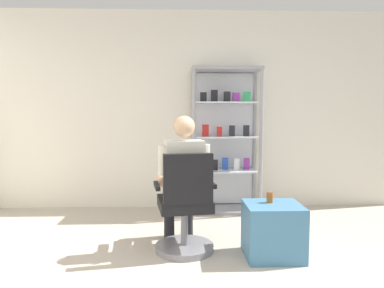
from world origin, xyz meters
name	(u,v)px	position (x,y,z in m)	size (l,w,h in m)	color
back_wall	(195,110)	(0.00, 3.00, 1.35)	(6.00, 0.10, 2.70)	silver
display_cabinet_main	(225,139)	(0.40, 2.76, 0.96)	(0.90, 0.45, 1.90)	gray
office_chair	(185,212)	(-0.16, 1.27, 0.39)	(0.60, 0.56, 0.96)	slate
seated_shopkeeper	(183,175)	(-0.18, 1.44, 0.71)	(0.53, 0.60, 1.29)	black
storage_crate	(273,230)	(0.64, 1.16, 0.25)	(0.51, 0.46, 0.49)	teal
tea_glass	(270,197)	(0.62, 1.22, 0.54)	(0.06, 0.06, 0.10)	brown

